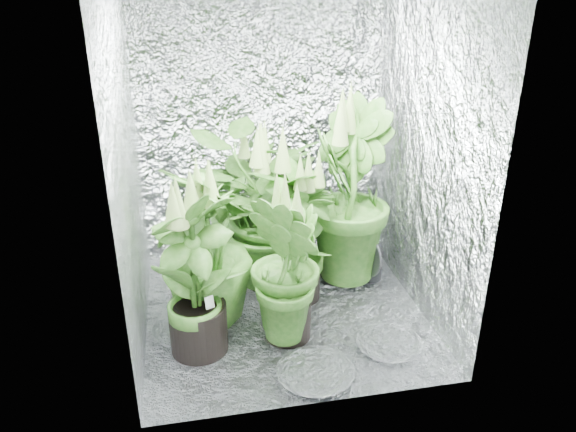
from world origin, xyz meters
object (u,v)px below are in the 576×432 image
(plant_b, at_px, (300,234))
(circulation_fan, at_px, (368,259))
(plant_f, at_px, (194,275))
(plant_c, at_px, (347,195))
(plant_g, at_px, (288,268))
(plant_d, at_px, (206,249))
(plant_e, at_px, (270,211))
(plant_a, at_px, (254,202))

(plant_b, xyz_separation_m, circulation_fan, (0.48, 0.12, -0.29))
(plant_b, xyz_separation_m, plant_f, (-0.63, -0.40, 0.02))
(plant_c, xyz_separation_m, plant_f, (-0.97, -0.60, -0.12))
(plant_b, xyz_separation_m, plant_g, (-0.15, -0.38, -0.01))
(plant_c, relative_size, circulation_fan, 3.47)
(plant_c, distance_m, plant_d, 0.97)
(plant_c, bearing_deg, plant_f, -148.35)
(plant_b, distance_m, plant_c, 0.42)
(plant_c, distance_m, plant_g, 0.77)
(plant_b, relative_size, plant_e, 0.82)
(plant_c, height_order, plant_g, plant_c)
(circulation_fan, bearing_deg, plant_b, 172.83)
(plant_f, bearing_deg, plant_b, 31.95)
(plant_d, distance_m, plant_g, 0.48)
(plant_a, height_order, circulation_fan, plant_a)
(plant_d, height_order, plant_f, plant_f)
(plant_a, xyz_separation_m, circulation_fan, (0.69, -0.34, -0.32))
(plant_b, bearing_deg, circulation_fan, 13.96)
(plant_c, bearing_deg, plant_a, 155.50)
(plant_a, bearing_deg, plant_f, -116.36)
(plant_d, distance_m, plant_e, 0.54)
(plant_e, bearing_deg, plant_a, 104.66)
(circulation_fan, bearing_deg, plant_c, 126.72)
(plant_b, distance_m, circulation_fan, 0.57)
(plant_e, height_order, plant_f, plant_e)
(plant_c, bearing_deg, plant_d, -159.44)
(plant_b, height_order, plant_f, plant_f)
(plant_c, xyz_separation_m, plant_d, (-0.90, -0.34, -0.11))
(plant_g, height_order, circulation_fan, plant_g)
(plant_a, distance_m, plant_c, 0.62)
(plant_e, bearing_deg, plant_d, -140.82)
(plant_a, bearing_deg, circulation_fan, -26.11)
(plant_d, height_order, plant_e, plant_e)
(plant_c, relative_size, plant_e, 1.07)
(plant_g, bearing_deg, plant_c, 49.97)
(plant_a, relative_size, plant_d, 1.00)
(plant_a, bearing_deg, plant_d, -120.67)
(plant_e, distance_m, circulation_fan, 0.72)
(plant_f, relative_size, circulation_fan, 2.87)
(circulation_fan, bearing_deg, plant_g, -162.81)
(plant_b, height_order, plant_d, plant_d)
(plant_a, relative_size, circulation_fan, 2.84)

